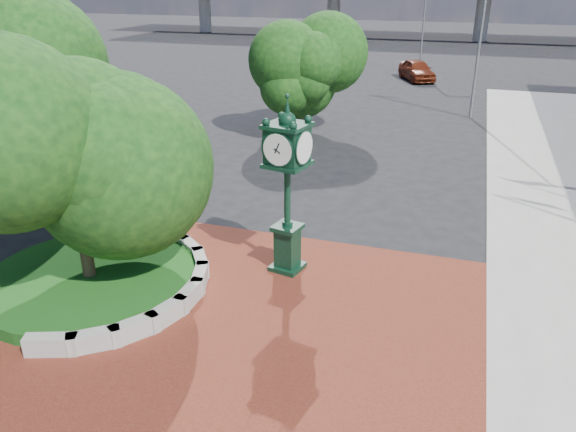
# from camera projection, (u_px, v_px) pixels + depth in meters

# --- Properties ---
(ground) EXTENTS (200.00, 200.00, 0.00)m
(ground) POSITION_uv_depth(u_px,v_px,m) (251.00, 316.00, 14.99)
(ground) COLOR black
(ground) RESTS_ON ground
(plaza) EXTENTS (12.00, 12.00, 0.04)m
(plaza) POSITION_uv_depth(u_px,v_px,m) (236.00, 337.00, 14.11)
(plaza) COLOR maroon
(plaza) RESTS_ON ground
(planter_wall) EXTENTS (2.96, 6.77, 0.54)m
(planter_wall) POSITION_uv_depth(u_px,v_px,m) (160.00, 291.00, 15.65)
(planter_wall) COLOR #9E9B93
(planter_wall) RESTS_ON ground
(grass_bed) EXTENTS (6.10, 6.10, 0.40)m
(grass_bed) POSITION_uv_depth(u_px,v_px,m) (91.00, 280.00, 16.33)
(grass_bed) COLOR #144513
(grass_bed) RESTS_ON ground
(tree_planter) EXTENTS (5.20, 5.20, 6.33)m
(tree_planter) POSITION_uv_depth(u_px,v_px,m) (72.00, 165.00, 14.92)
(tree_planter) COLOR #38281C
(tree_planter) RESTS_ON ground
(tree_street) EXTENTS (4.40, 4.40, 5.45)m
(tree_street) POSITION_uv_depth(u_px,v_px,m) (302.00, 76.00, 30.52)
(tree_street) COLOR #38281C
(tree_street) RESTS_ON ground
(post_clock) EXTENTS (1.28, 1.28, 5.33)m
(post_clock) POSITION_uv_depth(u_px,v_px,m) (287.00, 180.00, 16.17)
(post_clock) COLOR black
(post_clock) RESTS_ON ground
(parked_car) EXTENTS (3.95, 5.40, 1.71)m
(parked_car) POSITION_uv_depth(u_px,v_px,m) (417.00, 70.00, 47.23)
(parked_car) COLOR #63200E
(parked_car) RESTS_ON ground
(street_lamp_near) EXTENTS (2.19, 0.53, 9.81)m
(street_lamp_near) POSITION_uv_depth(u_px,v_px,m) (487.00, 22.00, 33.04)
(street_lamp_near) COLOR slate
(street_lamp_near) RESTS_ON ground
(street_lamp_far) EXTENTS (1.80, 0.48, 8.06)m
(street_lamp_far) POSITION_uv_depth(u_px,v_px,m) (426.00, 18.00, 48.85)
(street_lamp_far) COLOR slate
(street_lamp_far) RESTS_ON ground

